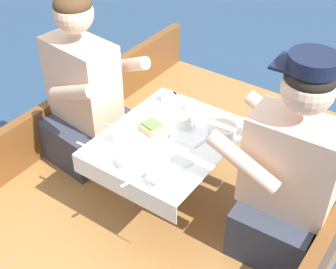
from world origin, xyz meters
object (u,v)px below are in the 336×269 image
at_px(person_port, 85,97).
at_px(person_starboard, 288,177).
at_px(sandwich, 152,127).
at_px(coffee_cup_starboard, 191,106).
at_px(tin_can, 167,97).
at_px(coffee_cup_center, 120,136).
at_px(coffee_cup_port, 185,122).

xyz_separation_m(person_port, person_starboard, (1.19, 0.02, 0.01)).
bearing_deg(sandwich, person_starboard, 6.66).
distance_m(person_port, coffee_cup_starboard, 0.60).
bearing_deg(person_port, person_starboard, 7.77).
bearing_deg(coffee_cup_starboard, person_port, -159.73).
bearing_deg(tin_can, coffee_cup_center, -87.47).
distance_m(sandwich, coffee_cup_center, 0.17).
xyz_separation_m(coffee_cup_port, coffee_cup_starboard, (-0.05, 0.14, -0.00)).
distance_m(sandwich, tin_can, 0.29).
relative_size(person_port, sandwich, 8.53).
bearing_deg(person_starboard, coffee_cup_starboard, -18.66).
relative_size(sandwich, tin_can, 1.72).
height_order(coffee_cup_port, tin_can, coffee_cup_port).
bearing_deg(coffee_cup_center, sandwich, 60.90).
xyz_separation_m(coffee_cup_port, tin_can, (-0.21, 0.14, -0.01)).
bearing_deg(coffee_cup_port, coffee_cup_starboard, 110.44).
bearing_deg(coffee_cup_starboard, coffee_cup_center, -108.83).
distance_m(person_starboard, coffee_cup_starboard, 0.65).
distance_m(person_port, coffee_cup_center, 0.47).
distance_m(person_starboard, tin_can, 0.81).
height_order(person_port, coffee_cup_port, person_port).
xyz_separation_m(coffee_cup_starboard, tin_can, (-0.16, 0.01, -0.00)).
distance_m(person_starboard, sandwich, 0.69).
height_order(sandwich, tin_can, sandwich).
relative_size(coffee_cup_port, coffee_cup_center, 0.95).
height_order(coffee_cup_port, coffee_cup_center, coffee_cup_center).
bearing_deg(coffee_cup_center, coffee_cup_starboard, 71.17).
bearing_deg(coffee_cup_port, person_starboard, -4.92).
height_order(coffee_cup_starboard, coffee_cup_center, coffee_cup_center).
distance_m(coffee_cup_center, tin_can, 0.42).
bearing_deg(sandwich, person_port, 173.39).
relative_size(person_port, coffee_cup_starboard, 10.75).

